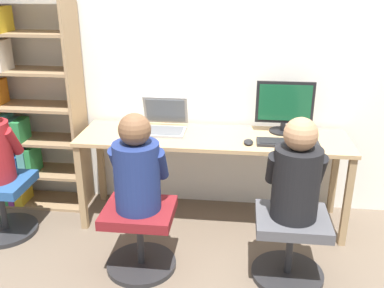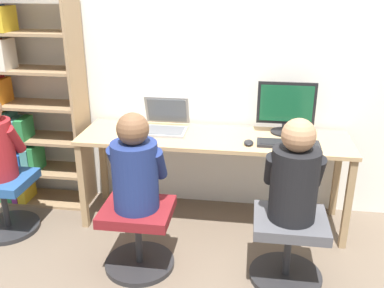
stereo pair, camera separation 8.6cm
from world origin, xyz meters
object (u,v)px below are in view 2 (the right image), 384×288
at_px(keyboard, 288,144).
at_px(office_chair_right, 138,232).
at_px(office_chair_left, 288,244).
at_px(person_at_monitor, 295,176).
at_px(desktop_monitor, 286,108).
at_px(bookshelf, 16,108).
at_px(laptop, 165,124).
at_px(office_chair_side, 4,200).
at_px(person_at_laptop, 135,168).

relative_size(keyboard, office_chair_right, 0.94).
distance_m(office_chair_left, person_at_monitor, 0.49).
height_order(desktop_monitor, office_chair_left, desktop_monitor).
bearing_deg(bookshelf, person_at_monitor, -18.95).
xyz_separation_m(desktop_monitor, keyboard, (0.02, -0.27, -0.19)).
height_order(laptop, office_chair_side, laptop).
height_order(laptop, person_at_laptop, person_at_laptop).
distance_m(desktop_monitor, office_chair_left, 1.07).
relative_size(desktop_monitor, office_chair_side, 0.92).
xyz_separation_m(desktop_monitor, office_chair_left, (0.02, -0.83, -0.68)).
xyz_separation_m(keyboard, office_chair_left, (0.00, -0.56, -0.49)).
bearing_deg(office_chair_side, office_chair_left, -7.50).
relative_size(office_chair_left, person_at_monitor, 0.73).
xyz_separation_m(laptop, office_chair_side, (-1.20, -0.46, -0.53)).
distance_m(office_chair_left, office_chair_side, 2.19).
distance_m(office_chair_left, bookshelf, 2.45).
bearing_deg(bookshelf, office_chair_left, -19.05).
bearing_deg(office_chair_left, person_at_monitor, 90.00).
xyz_separation_m(office_chair_right, person_at_monitor, (1.01, 0.02, 0.49)).
relative_size(laptop, bookshelf, 0.20).
bearing_deg(office_chair_left, office_chair_side, 172.50).
bearing_deg(bookshelf, desktop_monitor, 1.31).
bearing_deg(office_chair_right, person_at_laptop, 90.00).
distance_m(keyboard, office_chair_left, 0.74).
height_order(keyboard, person_at_monitor, person_at_monitor).
distance_m(office_chair_left, office_chair_right, 1.01).
bearing_deg(person_at_laptop, laptop, 87.12).
distance_m(person_at_laptop, office_chair_side, 1.30).
bearing_deg(office_chair_left, keyboard, 90.50).
distance_m(desktop_monitor, office_chair_side, 2.32).
height_order(office_chair_left, office_chair_side, same).
distance_m(laptop, keyboard, 0.98).
distance_m(office_chair_right, person_at_monitor, 1.12).
relative_size(office_chair_right, office_chair_side, 1.00).
bearing_deg(office_chair_side, laptop, 21.03).
bearing_deg(keyboard, person_at_laptop, -150.62).
relative_size(office_chair_right, person_at_monitor, 0.73).
distance_m(person_at_monitor, office_chair_side, 2.24).
bearing_deg(laptop, office_chair_right, -92.86).
height_order(desktop_monitor, laptop, desktop_monitor).
relative_size(laptop, office_chair_left, 0.75).
xyz_separation_m(laptop, office_chair_left, (0.97, -0.75, -0.53)).
bearing_deg(laptop, person_at_monitor, -37.55).
xyz_separation_m(desktop_monitor, bookshelf, (-2.22, -0.05, -0.07)).
relative_size(keyboard, office_chair_side, 0.94).
bearing_deg(office_chair_side, person_at_monitor, -7.38).
bearing_deg(bookshelf, office_chair_right, -32.44).
bearing_deg(desktop_monitor, laptop, -175.34).
bearing_deg(keyboard, bookshelf, 174.43).
distance_m(office_chair_left, person_at_laptop, 1.12).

